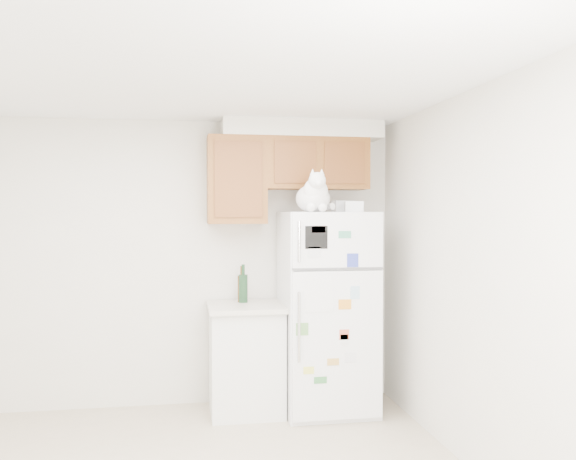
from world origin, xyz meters
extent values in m
cube|color=silver|center=(0.00, 2.00, 1.25)|extent=(3.80, 0.04, 2.50)
cube|color=silver|center=(0.00, -2.00, 1.25)|extent=(3.80, 0.04, 2.50)
cube|color=silver|center=(1.90, 0.00, 1.25)|extent=(0.04, 4.00, 2.50)
cube|color=white|center=(0.00, 0.00, 2.50)|extent=(3.80, 4.00, 0.04)
cube|color=brown|center=(1.20, 1.82, 2.12)|extent=(0.90, 0.33, 0.45)
cube|color=brown|center=(0.50, 1.82, 1.98)|extent=(0.50, 0.33, 0.75)
cube|color=silver|center=(1.07, 1.83, 2.42)|extent=(1.40, 0.37, 0.15)
cube|color=white|center=(1.25, 1.62, 0.85)|extent=(0.76, 0.72, 1.70)
cube|color=white|center=(1.25, 1.25, 1.48)|extent=(0.74, 0.03, 0.44)
cube|color=white|center=(1.25, 1.25, 0.64)|extent=(0.74, 0.03, 1.19)
cube|color=#59595B|center=(1.25, 1.25, 1.25)|extent=(0.74, 0.03, 0.02)
cylinder|color=silver|center=(0.93, 1.22, 1.47)|extent=(0.02, 0.02, 0.32)
cylinder|color=silver|center=(0.93, 1.22, 0.80)|extent=(0.02, 0.02, 0.55)
cube|color=black|center=(1.07, 1.23, 1.50)|extent=(0.18, 0.00, 0.18)
cube|color=white|center=(1.09, 1.23, 1.05)|extent=(0.22, 0.00, 0.28)
cube|color=#303CA8|center=(1.37, 1.23, 1.32)|extent=(0.09, 0.00, 0.11)
cube|color=silver|center=(1.06, 1.23, 1.39)|extent=(0.10, 0.00, 0.08)
cube|color=#9CC5DD|center=(1.39, 1.23, 1.06)|extent=(0.07, 0.00, 0.10)
cube|color=#E0E14F|center=(1.01, 1.23, 0.45)|extent=(0.09, 0.00, 0.06)
cube|color=#429170|center=(1.30, 1.23, 1.52)|extent=(0.10, 0.00, 0.06)
cube|color=orange|center=(1.31, 1.23, 0.97)|extent=(0.10, 0.00, 0.08)
cube|color=silver|center=(1.35, 1.23, 0.54)|extent=(0.10, 0.00, 0.08)
cube|color=gold|center=(1.21, 1.23, 0.51)|extent=(0.10, 0.00, 0.06)
cube|color=silver|center=(1.30, 1.23, 0.69)|extent=(0.06, 0.00, 0.08)
cube|color=#C63146|center=(1.09, 1.23, 1.56)|extent=(0.11, 0.00, 0.05)
cube|color=#5F994C|center=(0.96, 1.23, 0.78)|extent=(0.10, 0.00, 0.10)
cube|color=#DF5637|center=(1.30, 1.23, 0.72)|extent=(0.08, 0.00, 0.08)
cube|color=#3B8343|center=(1.11, 1.23, 0.37)|extent=(0.10, 0.00, 0.05)
cube|color=white|center=(0.56, 1.68, 0.44)|extent=(0.60, 0.60, 0.88)
cube|color=beige|center=(0.56, 1.66, 0.90)|extent=(0.64, 0.64, 0.04)
ellipsoid|color=white|center=(1.08, 1.41, 1.81)|extent=(0.27, 0.37, 0.23)
ellipsoid|color=white|center=(1.08, 1.31, 1.86)|extent=(0.20, 0.16, 0.22)
sphere|color=white|center=(1.08, 1.25, 1.95)|extent=(0.14, 0.14, 0.14)
cone|color=white|center=(1.05, 1.25, 2.01)|extent=(0.05, 0.05, 0.05)
cone|color=white|center=(1.12, 1.25, 2.01)|extent=(0.05, 0.05, 0.05)
cone|color=#D88C8C|center=(1.05, 1.24, 2.01)|extent=(0.03, 0.03, 0.03)
cone|color=#D88C8C|center=(1.12, 1.24, 2.01)|extent=(0.03, 0.03, 0.03)
sphere|color=white|center=(1.08, 1.19, 1.92)|extent=(0.06, 0.06, 0.06)
sphere|color=white|center=(1.04, 1.26, 1.74)|extent=(0.07, 0.07, 0.07)
sphere|color=white|center=(1.13, 1.26, 1.74)|extent=(0.07, 0.07, 0.07)
cylinder|color=white|center=(1.20, 1.54, 1.74)|extent=(0.17, 0.23, 0.08)
cube|color=white|center=(1.43, 1.76, 1.75)|extent=(0.19, 0.14, 0.10)
cube|color=white|center=(1.47, 1.54, 1.74)|extent=(0.17, 0.14, 0.09)
camera|label=1|loc=(0.04, -3.44, 1.69)|focal=38.00mm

